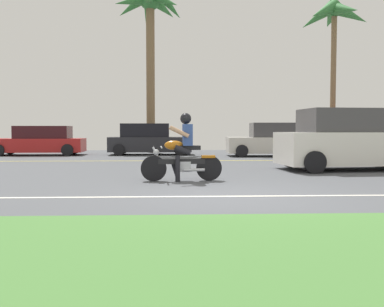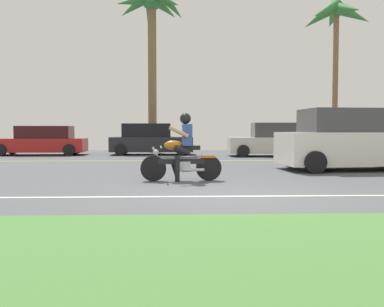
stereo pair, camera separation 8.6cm
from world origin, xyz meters
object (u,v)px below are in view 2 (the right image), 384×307
suv_nearby (354,140)px  parked_car_1 (150,140)px  parked_car_0 (41,141)px  parked_car_2 (275,141)px  palm_tree_1 (152,14)px  parked_car_3 (363,140)px  motorcyclist (182,152)px  palm_tree_0 (336,20)px

suv_nearby → parked_car_1: (-6.73, 8.38, -0.19)m
parked_car_0 → parked_car_2: bearing=-6.5°
parked_car_0 → palm_tree_1: palm_tree_1 is taller
parked_car_0 → parked_car_3: bearing=2.2°
parked_car_2 → parked_car_3: parked_car_2 is taller
parked_car_0 → parked_car_1: size_ratio=1.10×
suv_nearby → parked_car_3: suv_nearby is taller
parked_car_0 → palm_tree_1: size_ratio=0.49×
motorcyclist → palm_tree_1: (-1.40, 13.32, 6.79)m
parked_car_2 → parked_car_3: 5.34m
motorcyclist → palm_tree_0: (8.72, 13.64, 6.61)m
suv_nearby → parked_car_0: size_ratio=1.06×
parked_car_2 → parked_car_3: bearing=20.6°
parked_car_3 → parked_car_1: bearing=-177.6°
palm_tree_0 → parked_car_3: bearing=-70.7°
parked_car_2 → palm_tree_1: palm_tree_1 is taller
motorcyclist → parked_car_0: motorcyclist is taller
suv_nearby → parked_car_2: 7.02m
parked_car_2 → suv_nearby: bearing=-83.0°
parked_car_2 → palm_tree_0: bearing=43.2°
parked_car_1 → parked_car_2: (5.88, -1.42, 0.01)m
suv_nearby → parked_car_1: suv_nearby is taller
parked_car_3 → parked_car_0: bearing=-177.8°
parked_car_1 → suv_nearby: bearing=-51.2°
motorcyclist → palm_tree_0: size_ratio=0.23×
suv_nearby → parked_car_3: size_ratio=1.08×
parked_car_1 → palm_tree_1: palm_tree_1 is taller
suv_nearby → parked_car_2: suv_nearby is taller
motorcyclist → parked_car_2: bearing=65.2°
motorcyclist → parked_car_2: (4.46, 9.65, 0.03)m
motorcyclist → parked_car_1: bearing=97.3°
parked_car_1 → parked_car_3: bearing=2.4°
motorcyclist → parked_car_0: 12.81m
motorcyclist → parked_car_2: size_ratio=0.47×
palm_tree_1 → parked_car_2: bearing=-32.1°
motorcyclist → parked_car_1: motorcyclist is taller
palm_tree_0 → palm_tree_1: bearing=-178.2°
suv_nearby → palm_tree_0: 13.14m
parked_car_0 → parked_car_2: 11.24m
parked_car_1 → parked_car_0: bearing=-178.3°
parked_car_1 → parked_car_2: bearing=-13.6°
suv_nearby → palm_tree_1: palm_tree_1 is taller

